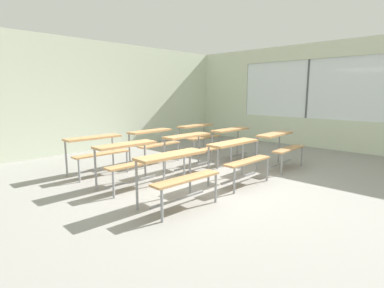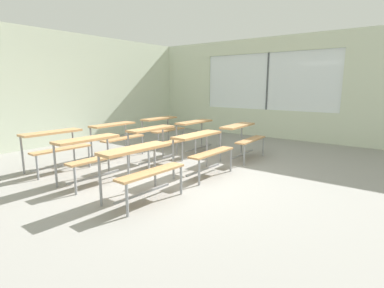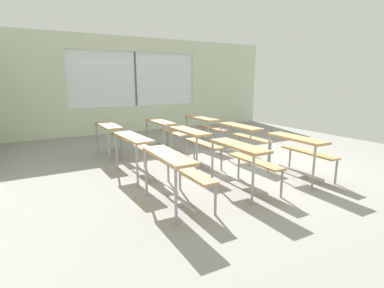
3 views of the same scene
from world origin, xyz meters
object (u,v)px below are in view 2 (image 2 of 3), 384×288
Objects in this scene: desk_bench_r1c0 at (91,149)px; desk_bench_r2c0 at (55,141)px; desk_bench_r0c0 at (141,161)px; desk_bench_r2c2 at (163,125)px; desk_bench_r0c1 at (202,144)px; desk_bench_r2c1 at (116,132)px; desk_bench_r0c2 at (242,133)px; desk_bench_r1c1 at (155,137)px; desk_bench_r1c2 at (198,129)px.

desk_bench_r1c0 is 1.00× the size of desk_bench_r2c0.
desk_bench_r0c0 is 1.21m from desk_bench_r1c0.
desk_bench_r2c2 is at bearing 22.31° from desk_bench_r1c0.
desk_bench_r0c0 is 1.49m from desk_bench_r0c1.
desk_bench_r0c1 is 0.98× the size of desk_bench_r2c1.
desk_bench_r0c2 is at bearing 1.17° from desk_bench_r0c1.
desk_bench_r2c2 is at bearing 40.37° from desk_bench_r0c0.
desk_bench_r0c0 and desk_bench_r2c2 have the same top height.
desk_bench_r1c0 is at bearing 179.61° from desk_bench_r1c1.
desk_bench_r1c1 is (1.54, 1.21, 0.00)m from desk_bench_r0c0.
desk_bench_r0c0 is 3.85m from desk_bench_r2c2.
desk_bench_r1c1 is at bearing 0.87° from desk_bench_r1c0.
desk_bench_r0c0 is 1.96m from desk_bench_r1c1.
desk_bench_r1c1 is at bearing 139.13° from desk_bench_r0c2.
desk_bench_r1c1 is 1.90m from desk_bench_r2c2.
desk_bench_r1c0 is 1.00× the size of desk_bench_r1c1.
desk_bench_r2c0 is at bearing 177.44° from desk_bench_r2c1.
desk_bench_r1c2 is 0.98× the size of desk_bench_r2c1.
desk_bench_r0c1 is (1.49, 0.01, 0.00)m from desk_bench_r0c0.
desk_bench_r2c0 is 1.00× the size of desk_bench_r2c2.
desk_bench_r0c2 is 1.02× the size of desk_bench_r1c1.
desk_bench_r0c1 is 1.00× the size of desk_bench_r1c2.
desk_bench_r0c0 is at bearing 178.26° from desk_bench_r0c2.
desk_bench_r0c1 is 0.99× the size of desk_bench_r2c0.
desk_bench_r1c1 and desk_bench_r1c2 have the same top height.
desk_bench_r2c0 is at bearing 141.75° from desk_bench_r1c1.
desk_bench_r1c0 is at bearing 156.13° from desk_bench_r0c2.
desk_bench_r0c0 is at bearing -142.24° from desk_bench_r1c1.
desk_bench_r1c1 is (0.05, 1.21, 0.00)m from desk_bench_r0c1.
desk_bench_r2c1 is 1.55m from desk_bench_r2c2.
desk_bench_r2c0 is (-1.49, 1.15, 0.00)m from desk_bench_r1c1.
desk_bench_r1c1 is (-1.48, 1.19, 0.00)m from desk_bench_r0c2.
desk_bench_r1c0 is 0.98× the size of desk_bench_r2c1.
desk_bench_r0c2 is 1.16m from desk_bench_r1c2.
desk_bench_r0c1 is 1.21m from desk_bench_r1c1.
desk_bench_r2c1 is 1.02× the size of desk_bench_r2c2.
desk_bench_r0c0 is 3.02m from desk_bench_r0c2.
desk_bench_r0c1 is at bearing -92.23° from desk_bench_r2c1.
desk_bench_r0c0 is at bearing -124.50° from desk_bench_r2c1.
desk_bench_r2c0 is at bearing 158.42° from desk_bench_r1c2.
desk_bench_r2c2 is at bearing 57.63° from desk_bench_r0c1.
desk_bench_r2c1 is at bearing 92.47° from desk_bench_r1c1.
desk_bench_r0c0 is 1.01× the size of desk_bench_r0c1.
desk_bench_r0c0 is at bearing -89.90° from desk_bench_r2c0.
desk_bench_r0c2 and desk_bench_r2c1 have the same top height.
desk_bench_r0c0 and desk_bench_r2c0 have the same top height.
desk_bench_r2c2 is (1.55, 0.03, 0.00)m from desk_bench_r2c1.
desk_bench_r1c2 is at bearing 90.04° from desk_bench_r0c2.
desk_bench_r1c1 is 0.98× the size of desk_bench_r2c1.
desk_bench_r0c2 is 1.01× the size of desk_bench_r1c0.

